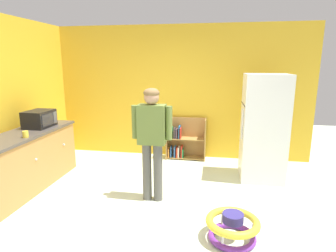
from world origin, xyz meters
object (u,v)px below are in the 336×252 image
(microwave, at_px, (39,119))
(yellow_cup, at_px, (26,134))
(bookshelf, at_px, (183,141))
(standing_person, at_px, (152,134))
(orange_cup, at_px, (54,119))
(kitchen_counter, at_px, (18,165))
(refrigerator, at_px, (264,128))
(baby_walker, at_px, (232,227))

(microwave, distance_m, yellow_cup, 0.69)
(bookshelf, xyz_separation_m, yellow_cup, (-2.05, -2.07, 0.58))
(standing_person, distance_m, orange_cup, 2.29)
(kitchen_counter, distance_m, orange_cup, 1.20)
(refrigerator, relative_size, baby_walker, 2.95)
(refrigerator, xyz_separation_m, bookshelf, (-1.44, 0.81, -0.52))
(kitchen_counter, distance_m, refrigerator, 3.93)
(baby_walker, height_order, microwave, microwave)
(kitchen_counter, bearing_deg, refrigerator, 18.07)
(refrigerator, bearing_deg, standing_person, -147.01)
(orange_cup, bearing_deg, yellow_cup, -77.46)
(microwave, bearing_deg, refrigerator, 9.32)
(refrigerator, height_order, orange_cup, refrigerator)
(yellow_cup, bearing_deg, refrigerator, 19.80)
(kitchen_counter, relative_size, yellow_cup, 25.18)
(kitchen_counter, xyz_separation_m, microwave, (0.02, 0.60, 0.59))
(standing_person, relative_size, yellow_cup, 17.09)
(refrigerator, relative_size, standing_person, 1.10)
(yellow_cup, bearing_deg, standing_person, 5.50)
(standing_person, height_order, microwave, standing_person)
(kitchen_counter, height_order, standing_person, standing_person)
(microwave, distance_m, orange_cup, 0.50)
(refrigerator, height_order, microwave, refrigerator)
(bookshelf, xyz_separation_m, orange_cup, (-2.30, -0.93, 0.58))
(kitchen_counter, relative_size, baby_walker, 3.96)
(microwave, bearing_deg, baby_walker, -22.07)
(standing_person, distance_m, microwave, 2.08)
(microwave, height_order, orange_cup, microwave)
(refrigerator, height_order, yellow_cup, refrigerator)
(kitchen_counter, bearing_deg, microwave, 88.26)
(bookshelf, height_order, yellow_cup, yellow_cup)
(kitchen_counter, bearing_deg, yellow_cup, -11.57)
(kitchen_counter, xyz_separation_m, standing_person, (2.05, 0.13, 0.53))
(bookshelf, relative_size, microwave, 1.77)
(baby_walker, xyz_separation_m, microwave, (-3.12, 1.27, 0.88))
(baby_walker, relative_size, yellow_cup, 6.36)
(yellow_cup, bearing_deg, baby_walker, -11.91)
(baby_walker, bearing_deg, yellow_cup, 168.09)
(standing_person, bearing_deg, refrigerator, 32.99)
(refrigerator, distance_m, baby_walker, 2.09)
(kitchen_counter, distance_m, standing_person, 2.12)
(refrigerator, bearing_deg, microwave, -170.68)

